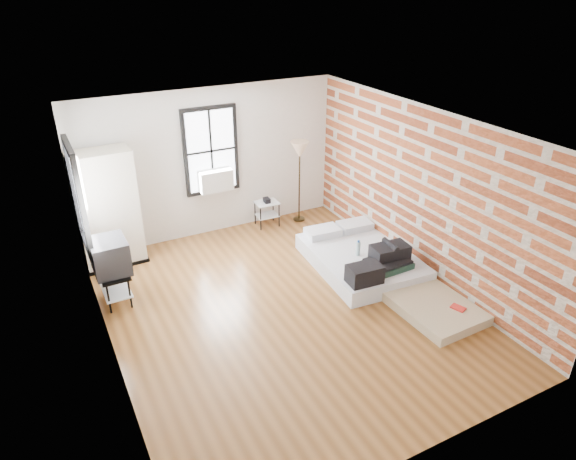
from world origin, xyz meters
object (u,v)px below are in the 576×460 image
side_table (267,207)px  floor_lamp (300,154)px  mattress_bare (412,290)px  tv_stand (110,258)px  mattress_main (362,258)px  wardrobe (107,209)px

side_table → floor_lamp: bearing=-5.7°
mattress_bare → tv_stand: 4.67m
mattress_bare → tv_stand: bearing=151.9°
mattress_main → side_table: size_ratio=3.76×
tv_stand → mattress_main: bearing=-13.9°
mattress_bare → floor_lamp: (-0.23, 3.30, 1.30)m
side_table → floor_lamp: floor_lamp is taller
wardrobe → side_table: 3.06m
mattress_main → mattress_bare: 1.15m
mattress_main → floor_lamp: 2.50m
mattress_main → wardrobe: wardrobe is taller
side_table → tv_stand: tv_stand is taller
mattress_main → side_table: mattress_main is taller
floor_lamp → tv_stand: (-3.91, -1.22, -0.67)m
mattress_bare → wardrobe: wardrobe is taller
mattress_main → wardrobe: (-3.74, 2.17, 0.83)m
wardrobe → side_table: wardrobe is taller
wardrobe → tv_stand: wardrobe is taller
wardrobe → floor_lamp: 3.72m
mattress_main → tv_stand: 4.11m
mattress_main → floor_lamp: floor_lamp is taller
mattress_main → tv_stand: tv_stand is taller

